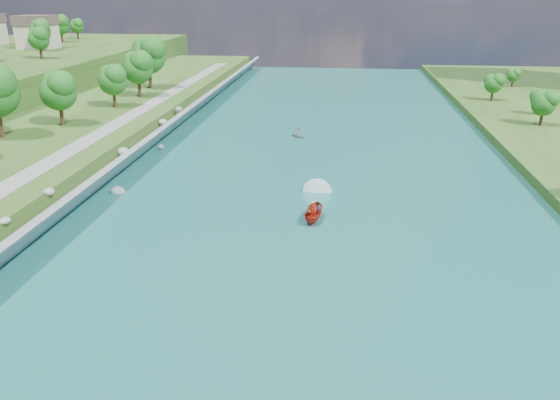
# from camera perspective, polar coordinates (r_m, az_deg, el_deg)

# --- Properties ---
(ground) EXTENTS (260.00, 260.00, 0.00)m
(ground) POSITION_cam_1_polar(r_m,az_deg,el_deg) (46.53, 1.87, -9.06)
(ground) COLOR #2D5119
(ground) RESTS_ON ground
(river_water) EXTENTS (55.00, 240.00, 0.10)m
(river_water) POSITION_cam_1_polar(r_m,az_deg,el_deg) (64.57, 3.36, -0.15)
(river_water) COLOR #195F57
(river_water) RESTS_ON ground
(ridge_west) EXTENTS (60.00, 120.00, 9.00)m
(ridge_west) POSITION_cam_1_polar(r_m,az_deg,el_deg) (161.09, -26.24, 12.20)
(ridge_west) COLOR #2D5119
(ridge_west) RESTS_ON ground
(riprap_bank) EXTENTS (5.22, 236.00, 4.62)m
(riprap_bank) POSITION_cam_1_polar(r_m,az_deg,el_deg) (69.38, -18.51, 1.84)
(riprap_bank) COLOR slate
(riprap_bank) RESTS_ON ground
(riverside_path) EXTENTS (3.00, 200.00, 0.10)m
(riverside_path) POSITION_cam_1_polar(r_m,az_deg,el_deg) (72.64, -23.15, 3.50)
(riverside_path) COLOR gray
(riverside_path) RESTS_ON berm_west
(trees_ridge) EXTENTS (21.50, 64.98, 10.31)m
(trees_ridge) POSITION_cam_1_polar(r_m,az_deg,el_deg) (158.58, -24.38, 15.69)
(trees_ridge) COLOR #155216
(trees_ridge) RESTS_ON ridge_west
(motorboat) EXTENTS (3.60, 19.04, 1.98)m
(motorboat) POSITION_cam_1_polar(r_m,az_deg,el_deg) (60.14, 3.57, -1.00)
(motorboat) COLOR #A81A0D
(motorboat) RESTS_ON river_water
(raft) EXTENTS (3.16, 3.12, 1.70)m
(raft) POSITION_cam_1_polar(r_m,az_deg,el_deg) (93.12, 1.94, 6.79)
(raft) COLOR gray
(raft) RESTS_ON river_water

